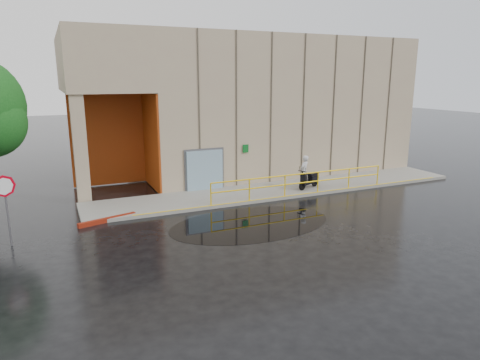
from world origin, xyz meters
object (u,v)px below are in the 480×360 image
Objects in this scene: person at (304,172)px; red_curb at (108,220)px; stop_sign at (5,195)px; scooter at (309,175)px.

red_curb is (-10.00, -1.04, -0.90)m from person.
person is at bearing 5.92° from red_curb.
stop_sign is (-13.39, -2.32, 0.85)m from person.
scooter is 0.63× the size of stop_sign.
person reaches higher than scooter.
stop_sign is at bearing -159.34° from red_curb.
scooter is 0.66× the size of red_curb.
stop_sign is 4.03m from red_curb.
person is 13.62m from stop_sign.
stop_sign is at bearing -20.71° from person.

